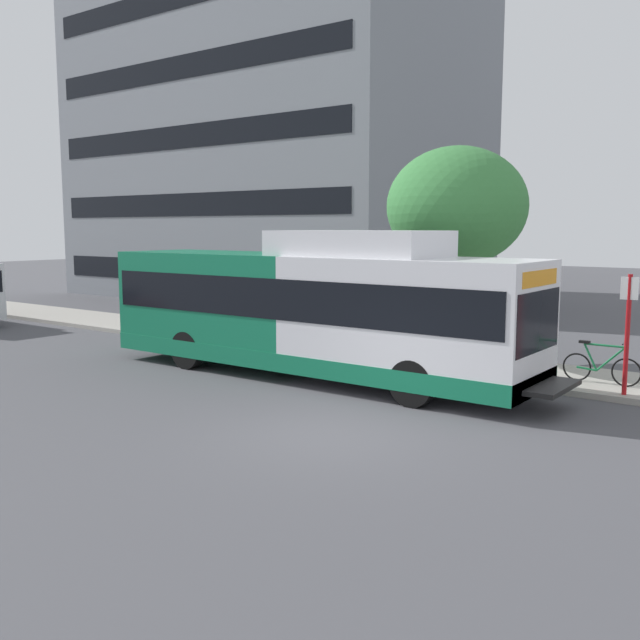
{
  "coord_description": "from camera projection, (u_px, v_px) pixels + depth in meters",
  "views": [
    {
      "loc": [
        -10.16,
        -7.29,
        3.71
      ],
      "look_at": [
        2.88,
        2.44,
        1.6
      ],
      "focal_mm": 39.98,
      "sensor_mm": 36.0,
      "label": 1
    }
  ],
  "objects": [
    {
      "name": "street_tree_near_stop",
      "position": [
        457.0,
        207.0,
        19.36
      ],
      "size": [
        3.81,
        3.81,
        5.77
      ],
      "color": "#4C3823",
      "rests_on": "sidewalk_curb"
    },
    {
      "name": "ground_plane",
      "position": [
        71.0,
        379.0,
        17.63
      ],
      "size": [
        120.0,
        120.0,
        0.0
      ],
      "primitive_type": "plane",
      "color": "#4C4C51"
    },
    {
      "name": "bus_stop_sign_pole",
      "position": [
        628.0,
        325.0,
        15.16
      ],
      "size": [
        0.1,
        0.36,
        2.6
      ],
      "color": "red",
      "rests_on": "sidewalk_curb"
    },
    {
      "name": "sidewalk_curb",
      "position": [
        307.0,
        346.0,
        21.99
      ],
      "size": [
        3.0,
        56.0,
        0.14
      ],
      "primitive_type": "cube",
      "color": "#A8A399",
      "rests_on": "ground"
    },
    {
      "name": "transit_bus",
      "position": [
        312.0,
        309.0,
        17.65
      ],
      "size": [
        2.58,
        12.25,
        3.65
      ],
      "color": "white",
      "rests_on": "ground"
    },
    {
      "name": "bicycle_parked",
      "position": [
        601.0,
        366.0,
        16.37
      ],
      "size": [
        0.52,
        1.76,
        1.02
      ],
      "color": "black",
      "rests_on": "sidewalk_curb"
    },
    {
      "name": "lattice_comm_tower",
      "position": [
        94.0,
        154.0,
        49.87
      ],
      "size": [
        1.1,
        1.1,
        26.69
      ],
      "color": "#B7B7BC",
      "rests_on": "ground"
    }
  ]
}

